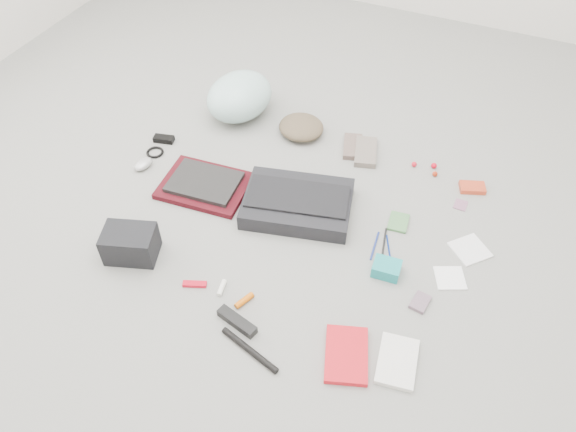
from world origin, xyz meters
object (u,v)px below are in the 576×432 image
at_px(laptop, 204,182).
at_px(camera_bag, 130,244).
at_px(accordion_wallet, 386,269).
at_px(bike_helmet, 239,96).
at_px(book_red, 346,355).
at_px(messenger_bag, 298,204).

relative_size(laptop, camera_bag, 1.49).
bearing_deg(accordion_wallet, bike_helmet, 140.95).
relative_size(book_red, accordion_wallet, 2.07).
relative_size(messenger_bag, bike_helmet, 1.23).
bearing_deg(laptop, messenger_bag, 1.10).
distance_m(laptop, camera_bag, 0.45).
bearing_deg(laptop, accordion_wallet, -13.02).
bearing_deg(book_red, messenger_bag, 108.33).
distance_m(bike_helmet, camera_bag, 0.99).
relative_size(messenger_bag, accordion_wallet, 4.28).
distance_m(camera_bag, book_red, 0.93).
bearing_deg(laptop, book_red, -36.39).
height_order(bike_helmet, accordion_wallet, bike_helmet).
bearing_deg(bike_helmet, book_red, -35.05).
distance_m(bike_helmet, book_red, 1.44).
bearing_deg(book_red, bike_helmet, 113.29).
height_order(book_red, accordion_wallet, accordion_wallet).
height_order(laptop, accordion_wallet, accordion_wallet).
relative_size(laptop, bike_helmet, 0.82).
bearing_deg(messenger_bag, bike_helmet, 123.21).
distance_m(laptop, accordion_wallet, 0.88).
relative_size(laptop, accordion_wallet, 2.84).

